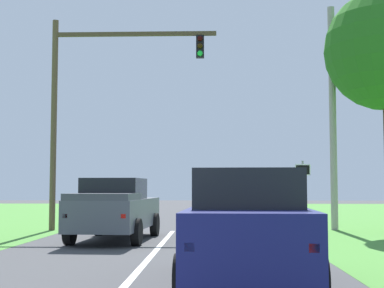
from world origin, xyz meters
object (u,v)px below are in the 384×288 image
red_suv_near (248,224)px  traffic_light (93,93)px  utility_pole_right (333,117)px  pickup_truck_lead (115,209)px  keep_moving_sign (303,186)px

red_suv_near → traffic_light: bearing=113.6°
traffic_light → utility_pole_right: size_ratio=0.93×
pickup_truck_lead → traffic_light: bearing=111.5°
red_suv_near → utility_pole_right: size_ratio=0.55×
pickup_truck_lead → red_suv_near: bearing=-65.4°
traffic_light → pickup_truck_lead: bearing=-68.5°
utility_pole_right → traffic_light: bearing=-176.5°
pickup_truck_lead → traffic_light: 6.40m
pickup_truck_lead → keep_moving_sign: bearing=30.5°
red_suv_near → utility_pole_right: 14.17m
traffic_light → keep_moving_sign: size_ratio=3.11×
red_suv_near → pickup_truck_lead: bearing=114.6°
red_suv_near → pickup_truck_lead: size_ratio=0.89×
utility_pole_right → pickup_truck_lead: bearing=-149.2°
keep_moving_sign → utility_pole_right: utility_pole_right is taller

